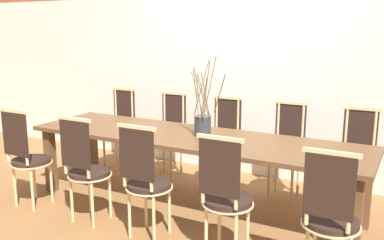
% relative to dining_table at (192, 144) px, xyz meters
% --- Properties ---
extents(ground_plane, '(16.00, 16.00, 0.00)m').
position_rel_dining_table_xyz_m(ground_plane, '(0.00, 0.00, -0.64)').
color(ground_plane, olive).
extents(wall_rear, '(12.00, 0.06, 3.20)m').
position_rel_dining_table_xyz_m(wall_rear, '(0.00, 1.24, 0.96)').
color(wall_rear, silver).
rests_on(wall_rear, ground_plane).
extents(dining_table, '(3.26, 0.87, 0.72)m').
position_rel_dining_table_xyz_m(dining_table, '(0.00, 0.00, 0.00)').
color(dining_table, brown).
rests_on(dining_table, ground_plane).
extents(chair_near_leftend, '(0.39, 0.39, 0.98)m').
position_rel_dining_table_xyz_m(chair_near_leftend, '(-1.41, -0.73, -0.12)').
color(chair_near_leftend, black).
rests_on(chair_near_leftend, ground_plane).
extents(chair_near_left, '(0.39, 0.39, 0.98)m').
position_rel_dining_table_xyz_m(chair_near_left, '(-0.67, -0.73, -0.12)').
color(chair_near_left, black).
rests_on(chair_near_left, ground_plane).
extents(chair_near_center, '(0.39, 0.39, 0.98)m').
position_rel_dining_table_xyz_m(chair_near_center, '(-0.04, -0.73, -0.12)').
color(chair_near_center, black).
rests_on(chair_near_center, ground_plane).
extents(chair_near_right, '(0.39, 0.39, 0.98)m').
position_rel_dining_table_xyz_m(chair_near_right, '(0.67, -0.73, -0.12)').
color(chair_near_right, black).
rests_on(chair_near_right, ground_plane).
extents(chair_near_rightend, '(0.39, 0.39, 0.98)m').
position_rel_dining_table_xyz_m(chair_near_rightend, '(1.41, -0.73, -0.12)').
color(chair_near_rightend, black).
rests_on(chair_near_rightend, ground_plane).
extents(chair_far_leftend, '(0.39, 0.39, 0.98)m').
position_rel_dining_table_xyz_m(chair_far_leftend, '(-1.42, 0.73, -0.12)').
color(chair_far_leftend, black).
rests_on(chair_far_leftend, ground_plane).
extents(chair_far_left, '(0.39, 0.39, 0.98)m').
position_rel_dining_table_xyz_m(chair_far_left, '(-0.69, 0.73, -0.12)').
color(chair_far_left, black).
rests_on(chair_far_left, ground_plane).
extents(chair_far_center, '(0.39, 0.39, 0.98)m').
position_rel_dining_table_xyz_m(chair_far_center, '(-0.00, 0.73, -0.12)').
color(chair_far_center, black).
rests_on(chair_far_center, ground_plane).
extents(chair_far_right, '(0.39, 0.39, 0.98)m').
position_rel_dining_table_xyz_m(chair_far_right, '(0.70, 0.73, -0.12)').
color(chair_far_right, black).
rests_on(chair_far_right, ground_plane).
extents(chair_far_rightend, '(0.39, 0.39, 0.98)m').
position_rel_dining_table_xyz_m(chair_far_rightend, '(1.38, 0.73, -0.12)').
color(chair_far_rightend, black).
rests_on(chair_far_rightend, ground_plane).
extents(vase_centerpiece, '(0.34, 0.34, 0.75)m').
position_rel_dining_table_xyz_m(vase_centerpiece, '(0.09, 0.05, 0.19)').
color(vase_centerpiece, '#33383D').
rests_on(vase_centerpiece, dining_table).
extents(book_stack, '(0.25, 0.17, 0.04)m').
position_rel_dining_table_xyz_m(book_stack, '(-0.54, -0.08, 0.10)').
color(book_stack, '#234C8C').
rests_on(book_stack, dining_table).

